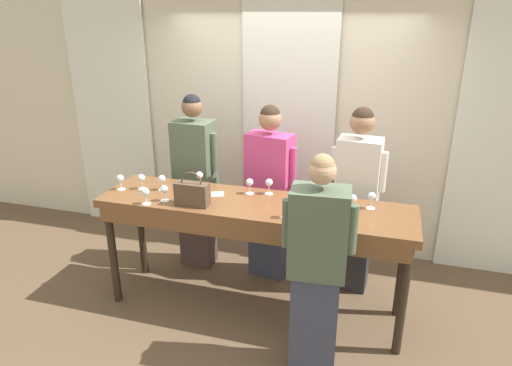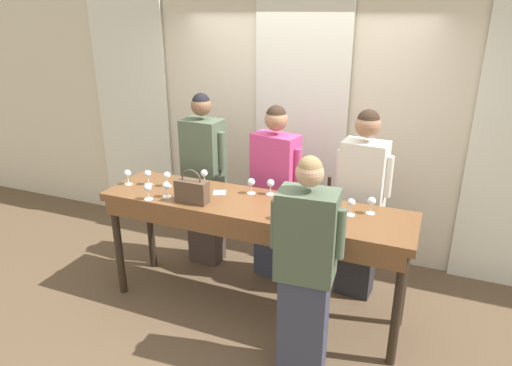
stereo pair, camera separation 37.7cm
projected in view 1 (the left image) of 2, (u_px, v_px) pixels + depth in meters
name	position (u px, v px, depth m)	size (l,w,h in m)	color
ground_plane	(254.00, 306.00, 4.13)	(18.00, 18.00, 0.00)	brown
wall_back	(289.00, 122.00, 4.83)	(12.00, 0.06, 2.80)	beige
curtain_panel_left	(113.00, 116.00, 5.34)	(0.98, 0.03, 2.69)	white
curtain_panel_center	(288.00, 129.00, 4.79)	(0.98, 0.03, 2.69)	white
curtain_panel_right	(509.00, 144.00, 4.24)	(0.98, 0.03, 2.69)	white
tasting_bar	(253.00, 215.00, 3.79)	(2.63, 0.65, 1.03)	brown
wine_bottle	(331.00, 199.00, 3.53)	(0.08, 0.08, 0.33)	black
handbag	(192.00, 193.00, 3.69)	(0.28, 0.11, 0.29)	brown
wine_glass_front_left	(286.00, 206.00, 3.46)	(0.07, 0.07, 0.14)	white
wine_glass_front_mid	(162.00, 180.00, 3.99)	(0.07, 0.07, 0.14)	white
wine_glass_front_right	(269.00, 183.00, 3.91)	(0.07, 0.07, 0.14)	white
wine_glass_center_left	(146.00, 193.00, 3.70)	(0.07, 0.07, 0.14)	white
wine_glass_center_mid	(164.00, 190.00, 3.77)	(0.07, 0.07, 0.14)	white
wine_glass_center_right	(199.00, 176.00, 4.08)	(0.07, 0.07, 0.14)	white
wine_glass_back_left	(120.00, 179.00, 4.01)	(0.07, 0.07, 0.14)	white
wine_glass_back_mid	(141.00, 179.00, 4.02)	(0.07, 0.07, 0.14)	white
wine_glass_back_right	(250.00, 183.00, 3.91)	(0.07, 0.07, 0.14)	white
wine_glass_near_host	(372.00, 197.00, 3.62)	(0.07, 0.07, 0.14)	white
wine_glass_by_bottle	(353.00, 199.00, 3.58)	(0.07, 0.07, 0.14)	white
napkin	(218.00, 194.00, 3.93)	(0.14, 0.14, 0.00)	white
guest_olive_jacket	(196.00, 182.00, 4.54)	(0.49, 0.29, 1.79)	#473833
guest_pink_top	(269.00, 192.00, 4.35)	(0.54, 0.31, 1.73)	#383D51
guest_cream_sweater	(356.00, 199.00, 4.13)	(0.49, 0.29, 1.76)	#28282D
host_pouring	(317.00, 268.00, 3.17)	(0.51, 0.29, 1.67)	#383D51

